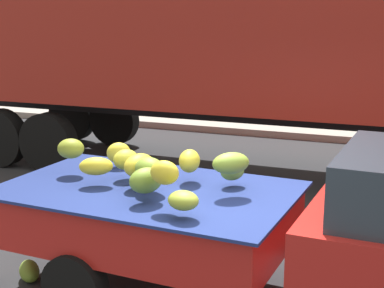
# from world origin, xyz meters

# --- Properties ---
(curb_strip) EXTENTS (80.00, 0.80, 0.16)m
(curb_strip) POSITION_xyz_m (0.00, 8.26, 0.08)
(curb_strip) COLOR gray
(curb_strip) RESTS_ON ground
(pickup_truck) EXTENTS (5.24, 2.07, 1.70)m
(pickup_truck) POSITION_xyz_m (1.01, 0.01, 0.89)
(pickup_truck) COLOR #B21E19
(pickup_truck) RESTS_ON ground
(semi_trailer) EXTENTS (12.00, 2.70, 3.95)m
(semi_trailer) POSITION_xyz_m (-1.16, 4.72, 2.54)
(semi_trailer) COLOR maroon
(semi_trailer) RESTS_ON ground
(fallen_banana_bunch_near_tailgate) EXTENTS (0.41, 0.40, 0.22)m
(fallen_banana_bunch_near_tailgate) POSITION_xyz_m (-2.29, -0.22, 0.11)
(fallen_banana_bunch_near_tailgate) COLOR olive
(fallen_banana_bunch_near_tailgate) RESTS_ON ground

